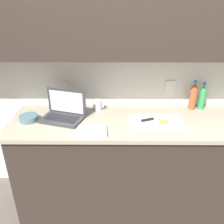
% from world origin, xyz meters
% --- Properties ---
extents(ground_plane, '(12.00, 12.00, 0.00)m').
position_xyz_m(ground_plane, '(0.00, 0.00, 0.00)').
color(ground_plane, '#564C47').
rests_on(ground_plane, ground).
extents(wall_back, '(5.20, 0.38, 2.60)m').
position_xyz_m(wall_back, '(-0.00, 0.26, 1.56)').
color(wall_back, white).
rests_on(wall_back, ground_plane).
extents(counter_unit, '(2.43, 0.66, 0.93)m').
position_xyz_m(counter_unit, '(0.02, 0.00, 0.48)').
color(counter_unit, '#332823').
rests_on(counter_unit, ground_plane).
extents(laptop, '(0.40, 0.32, 0.24)m').
position_xyz_m(laptop, '(-0.77, 0.03, 0.99)').
color(laptop, '#333338').
rests_on(laptop, counter_unit).
extents(cutting_board, '(0.44, 0.27, 0.01)m').
position_xyz_m(cutting_board, '(0.01, -0.04, 0.93)').
color(cutting_board, silver).
rests_on(cutting_board, counter_unit).
extents(knife, '(0.24, 0.12, 0.02)m').
position_xyz_m(knife, '(-0.03, -0.02, 0.95)').
color(knife, silver).
rests_on(knife, cutting_board).
extents(lemon_half_cut, '(0.07, 0.07, 0.04)m').
position_xyz_m(lemon_half_cut, '(0.06, -0.06, 0.96)').
color(lemon_half_cut, yellow).
rests_on(lemon_half_cut, cutting_board).
extents(bottle_green_soda, '(0.06, 0.06, 0.25)m').
position_xyz_m(bottle_green_soda, '(0.47, 0.23, 1.05)').
color(bottle_green_soda, '#2D934C').
rests_on(bottle_green_soda, counter_unit).
extents(bottle_oil_tall, '(0.07, 0.07, 0.27)m').
position_xyz_m(bottle_oil_tall, '(0.39, 0.23, 1.06)').
color(bottle_oil_tall, '#A34C2D').
rests_on(bottle_oil_tall, counter_unit).
extents(measuring_cup, '(0.10, 0.08, 0.09)m').
position_xyz_m(measuring_cup, '(-0.49, 0.21, 0.98)').
color(measuring_cup, silver).
rests_on(measuring_cup, counter_unit).
extents(bowl_white, '(0.15, 0.15, 0.05)m').
position_xyz_m(bowl_white, '(-1.05, -0.02, 0.96)').
color(bowl_white, slate).
rests_on(bowl_white, counter_unit).
extents(dish_towel, '(0.23, 0.18, 0.02)m').
position_xyz_m(dish_towel, '(-0.50, -0.21, 0.94)').
color(dish_towel, silver).
rests_on(dish_towel, counter_unit).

